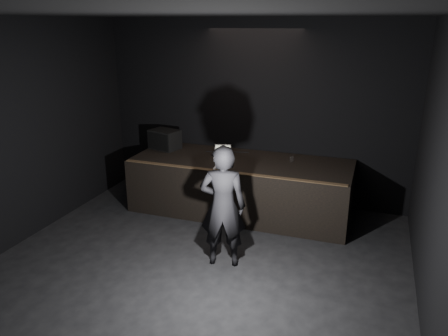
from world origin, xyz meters
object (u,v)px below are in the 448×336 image
object	(u,v)px
laptop	(222,154)
beer_can	(220,156)
stage_riser	(241,186)
stage_monitor	(165,139)
person	(223,206)

from	to	relation	value
laptop	beer_can	size ratio (longest dim) A/B	2.10
stage_riser	beer_can	xyz separation A→B (m)	(-0.36, -0.15, 0.59)
stage_monitor	beer_can	distance (m)	1.37
stage_riser	laptop	bearing A→B (deg)	165.76
stage_riser	laptop	distance (m)	0.69
laptop	beer_can	bearing A→B (deg)	-95.40
stage_riser	laptop	size ratio (longest dim) A/B	10.85
stage_monitor	person	xyz separation A→B (m)	(2.00, -2.14, -0.28)
stage_riser	stage_monitor	bearing A→B (deg)	171.98
stage_monitor	beer_can	xyz separation A→B (m)	(1.31, -0.38, -0.10)
stage_riser	person	size ratio (longest dim) A/B	2.20
stage_riser	person	distance (m)	1.97
laptop	beer_can	world-z (taller)	laptop
stage_riser	person	bearing A→B (deg)	-80.32
laptop	stage_monitor	bearing A→B (deg)	159.70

